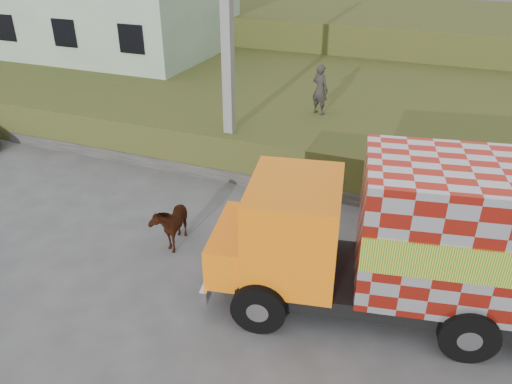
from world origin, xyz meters
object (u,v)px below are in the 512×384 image
at_px(pedestrian, 320,89).
at_px(cow, 171,222).
at_px(cargo_truck, 426,240).
at_px(utility_pole, 228,50).

bearing_deg(pedestrian, cow, 96.85).
bearing_deg(cow, cargo_truck, -14.83).
xyz_separation_m(cow, pedestrian, (1.92, 7.01, 1.75)).
bearing_deg(cargo_truck, cow, 165.92).
relative_size(utility_pole, cargo_truck, 0.98).
bearing_deg(cow, utility_pole, 81.86).
height_order(utility_pole, cargo_truck, utility_pole).
xyz_separation_m(cargo_truck, cow, (-6.16, 0.35, -1.19)).
bearing_deg(pedestrian, utility_pole, 73.70).
bearing_deg(utility_pole, pedestrian, 51.51).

